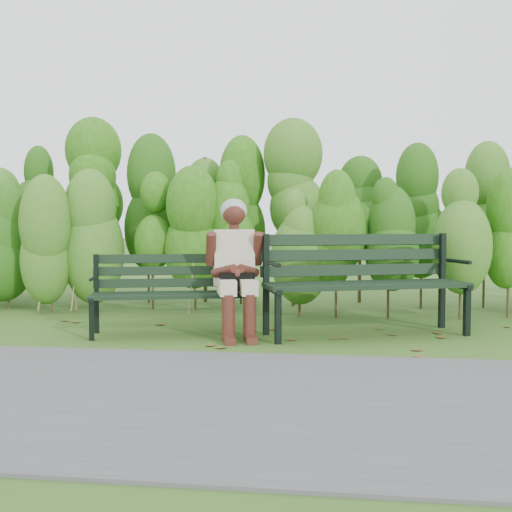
# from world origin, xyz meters

# --- Properties ---
(ground) EXTENTS (80.00, 80.00, 0.00)m
(ground) POSITION_xyz_m (0.00, 0.00, 0.00)
(ground) COLOR #355A1F
(footpath) EXTENTS (60.00, 2.50, 0.01)m
(footpath) POSITION_xyz_m (0.00, -2.20, 0.01)
(footpath) COLOR #474749
(footpath) RESTS_ON ground
(hedge_band) EXTENTS (11.04, 1.67, 2.42)m
(hedge_band) POSITION_xyz_m (0.00, 1.86, 1.26)
(hedge_band) COLOR #47381E
(hedge_band) RESTS_ON ground
(leaf_litter) EXTENTS (5.84, 2.06, 0.01)m
(leaf_litter) POSITION_xyz_m (-0.15, -0.27, 0.00)
(leaf_litter) COLOR brown
(leaf_litter) RESTS_ON ground
(bench_left) EXTENTS (1.64, 0.90, 0.78)m
(bench_left) POSITION_xyz_m (-0.78, -0.06, 0.46)
(bench_left) COLOR black
(bench_left) RESTS_ON ground
(bench_right) EXTENTS (2.07, 1.27, 0.99)m
(bench_right) POSITION_xyz_m (1.08, 0.18, 0.58)
(bench_right) COLOR black
(bench_right) RESTS_ON ground
(seated_woman) EXTENTS (0.60, 0.88, 1.33)m
(seated_woman) POSITION_xyz_m (-0.15, -0.06, 0.73)
(seated_woman) COLOR beige
(seated_woman) RESTS_ON ground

